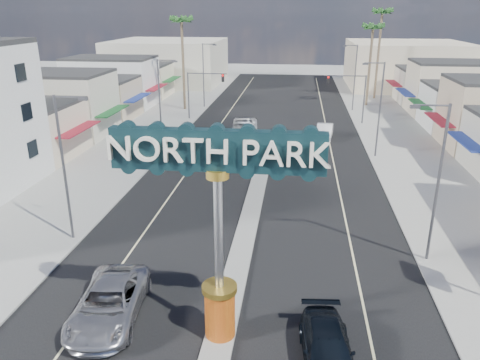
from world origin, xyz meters
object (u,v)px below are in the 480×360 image
(suv_left, at_px, (109,303))
(traffic_signal_left, at_px, (202,86))
(streetlight_l_far, at_px, (205,72))
(suv_right, at_px, (327,349))
(traffic_signal_right, at_px, (350,89))
(car_parked_right, at_px, (324,131))
(streetlight_r_far, at_px, (354,74))
(streetlight_l_mid, at_px, (161,100))
(gateway_sign, at_px, (218,213))
(palm_left_far, at_px, (182,25))
(streetlight_r_near, at_px, (436,177))
(palm_right_mid, at_px, (373,31))
(streetlight_r_mid, at_px, (378,105))
(city_bus, at_px, (245,142))
(palm_right_far, at_px, (382,17))
(streetlight_l_near, at_px, (66,162))

(suv_left, bearing_deg, traffic_signal_left, 89.71)
(streetlight_l_far, bearing_deg, suv_right, -73.68)
(traffic_signal_right, relative_size, streetlight_l_far, 0.67)
(car_parked_right, bearing_deg, streetlight_r_far, 80.69)
(traffic_signal_left, distance_m, streetlight_l_mid, 14.07)
(streetlight_r_far, bearing_deg, traffic_signal_right, -98.86)
(streetlight_l_mid, bearing_deg, gateway_sign, -69.58)
(traffic_signal_left, bearing_deg, palm_left_far, 122.43)
(traffic_signal_left, distance_m, traffic_signal_right, 18.37)
(traffic_signal_left, height_order, streetlight_r_far, streetlight_r_far)
(gateway_sign, relative_size, car_parked_right, 1.90)
(streetlight_l_mid, bearing_deg, streetlight_r_near, -43.79)
(palm_right_mid, height_order, suv_right, palm_right_mid)
(traffic_signal_right, distance_m, streetlight_l_far, 21.20)
(streetlight_r_mid, bearing_deg, traffic_signal_left, 144.50)
(city_bus, bearing_deg, suv_right, -82.63)
(suv_left, bearing_deg, streetlight_l_far, 90.28)
(streetlight_r_far, bearing_deg, palm_left_far, -175.12)
(palm_left_far, height_order, palm_right_mid, palm_left_far)
(suv_left, bearing_deg, palm_right_far, 65.44)
(streetlight_l_near, relative_size, palm_left_far, 0.69)
(streetlight_r_far, bearing_deg, city_bus, -118.10)
(streetlight_l_near, bearing_deg, streetlight_r_mid, 43.79)
(streetlight_l_mid, height_order, palm_right_mid, palm_right_mid)
(palm_right_mid, bearing_deg, suv_left, -108.91)
(palm_left_far, xyz_separation_m, suv_right, (17.52, -49.08, -10.78))
(streetlight_l_near, bearing_deg, palm_right_far, 63.94)
(traffic_signal_right, distance_m, streetlight_l_near, 39.26)
(streetlight_r_far, bearing_deg, suv_right, -96.60)
(traffic_signal_right, distance_m, car_parked_right, 8.90)
(streetlight_l_far, height_order, palm_left_far, palm_left_far)
(streetlight_l_far, distance_m, palm_right_far, 28.29)
(streetlight_l_far, relative_size, palm_right_far, 0.64)
(traffic_signal_right, bearing_deg, streetlight_r_far, 81.14)
(traffic_signal_left, height_order, streetlight_r_near, streetlight_r_near)
(streetlight_r_far, relative_size, car_parked_right, 1.87)
(streetlight_l_mid, xyz_separation_m, suv_right, (14.95, -29.08, -4.35))
(traffic_signal_left, xyz_separation_m, streetlight_l_near, (-1.25, -33.99, 0.79))
(streetlight_l_near, distance_m, suv_left, 9.91)
(suv_left, bearing_deg, streetlight_r_near, 19.34)
(palm_right_mid, distance_m, suv_right, 56.60)
(traffic_signal_right, bearing_deg, palm_right_mid, 72.37)
(traffic_signal_left, bearing_deg, car_parked_right, -26.44)
(gateway_sign, height_order, streetlight_l_near, gateway_sign)
(traffic_signal_left, relative_size, palm_right_far, 0.43)
(traffic_signal_left, relative_size, city_bus, 0.57)
(streetlight_l_near, distance_m, streetlight_l_far, 42.00)
(streetlight_l_far, relative_size, city_bus, 0.86)
(streetlight_r_mid, height_order, palm_right_mid, palm_right_mid)
(streetlight_r_far, relative_size, suv_right, 1.82)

